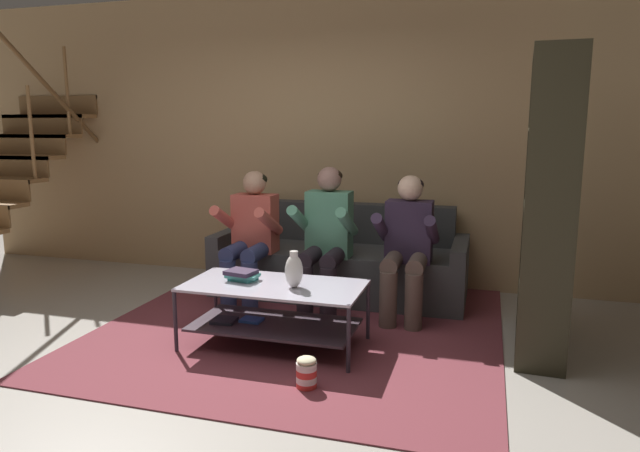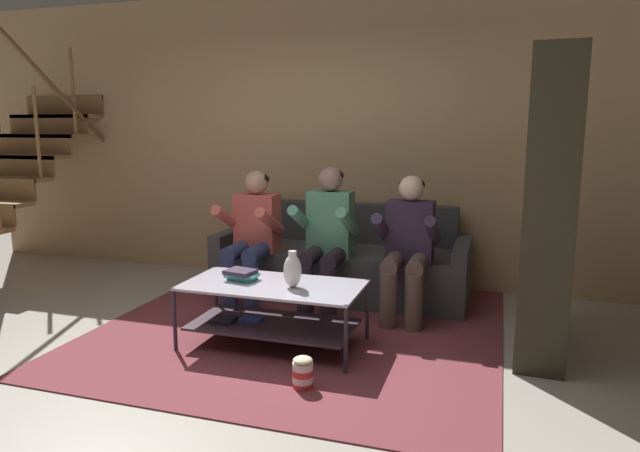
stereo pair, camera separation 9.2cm
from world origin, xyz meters
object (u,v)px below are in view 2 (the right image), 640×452
object	(u,v)px
person_seated_right	(408,242)
coffee_table	(272,304)
person_seated_left	(252,232)
vase	(293,270)
person_seated_middle	(327,234)
bookshelf	(554,228)
couch	(342,264)
popcorn_tub	(303,373)
book_stack	(241,274)

from	to	relation	value
person_seated_right	coffee_table	distance (m)	1.26
person_seated_left	vase	world-z (taller)	person_seated_left
person_seated_right	person_seated_middle	bearing A→B (deg)	179.58
person_seated_left	bookshelf	world-z (taller)	bookshelf
vase	bookshelf	size ratio (longest dim) A/B	0.13
couch	popcorn_tub	distance (m)	2.01
person_seated_middle	coffee_table	bearing A→B (deg)	-99.05
person_seated_left	bookshelf	xyz separation A→B (m)	(2.46, -0.26, 0.21)
person_seated_left	popcorn_tub	bearing A→B (deg)	-56.00
couch	book_stack	size ratio (longest dim) A/B	9.54
coffee_table	book_stack	size ratio (longest dim) A/B	5.24
book_stack	popcorn_tub	bearing A→B (deg)	-41.50
couch	book_stack	world-z (taller)	couch
coffee_table	vase	xyz separation A→B (m)	(0.17, -0.04, 0.28)
person_seated_left	coffee_table	distance (m)	1.10
coffee_table	popcorn_tub	bearing A→B (deg)	-52.94
person_seated_right	vase	bearing A→B (deg)	-125.61
coffee_table	book_stack	distance (m)	0.32
person_seated_middle	bookshelf	distance (m)	1.79
couch	person_seated_middle	bearing A→B (deg)	-90.00
person_seated_middle	popcorn_tub	distance (m)	1.61
vase	book_stack	distance (m)	0.44
coffee_table	vase	world-z (taller)	vase
coffee_table	vase	distance (m)	0.33
coffee_table	popcorn_tub	xyz separation A→B (m)	(0.44, -0.58, -0.21)
coffee_table	bookshelf	distance (m)	2.08
coffee_table	person_seated_left	bearing A→B (deg)	121.86
popcorn_tub	coffee_table	bearing A→B (deg)	127.06
couch	coffee_table	bearing A→B (deg)	-95.79
person_seated_right	bookshelf	world-z (taller)	bookshelf
person_seated_left	person_seated_middle	xyz separation A→B (m)	(0.69, 0.00, 0.02)
bookshelf	popcorn_tub	size ratio (longest dim) A/B	10.19
couch	popcorn_tub	bearing A→B (deg)	-81.44
couch	person_seated_left	world-z (taller)	person_seated_left
person_seated_left	popcorn_tub	world-z (taller)	person_seated_left
couch	person_seated_left	xyz separation A→B (m)	(-0.69, -0.51, 0.37)
coffee_table	popcorn_tub	size ratio (longest dim) A/B	6.27
person_seated_left	coffee_table	world-z (taller)	person_seated_left
couch	coffee_table	size ratio (longest dim) A/B	1.82
person_seated_right	bookshelf	xyz separation A→B (m)	(1.07, -0.26, 0.22)
couch	book_stack	distance (m)	1.44
coffee_table	bookshelf	world-z (taller)	bookshelf
vase	popcorn_tub	xyz separation A→B (m)	(0.27, -0.55, -0.49)
person_seated_middle	person_seated_right	bearing A→B (deg)	-0.42
bookshelf	person_seated_middle	bearing A→B (deg)	171.42
couch	person_seated_right	distance (m)	0.94
person_seated_left	coffee_table	bearing A→B (deg)	-58.14
vase	person_seated_middle	bearing A→B (deg)	92.01
coffee_table	bookshelf	xyz separation A→B (m)	(1.91, 0.62, 0.56)
vase	popcorn_tub	world-z (taller)	vase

